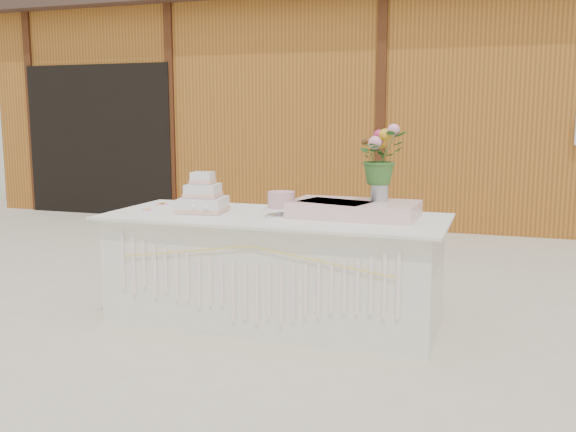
% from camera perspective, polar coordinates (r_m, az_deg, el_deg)
% --- Properties ---
extents(ground, '(80.00, 80.00, 0.00)m').
position_cam_1_polar(ground, '(4.69, -1.19, -9.28)').
color(ground, beige).
rests_on(ground, ground).
extents(barn, '(12.60, 4.60, 3.30)m').
position_cam_1_polar(barn, '(10.30, 10.27, 9.97)').
color(barn, '#9F5F21').
rests_on(barn, ground).
extents(cake_table, '(2.40, 1.00, 0.77)m').
position_cam_1_polar(cake_table, '(4.58, -1.22, -4.68)').
color(cake_table, white).
rests_on(cake_table, ground).
extents(wedding_cake, '(0.37, 0.37, 0.29)m').
position_cam_1_polar(wedding_cake, '(4.68, -7.56, 1.55)').
color(wedding_cake, white).
rests_on(wedding_cake, cake_table).
extents(pink_cake_stand, '(0.24, 0.24, 0.17)m').
position_cam_1_polar(pink_cake_stand, '(4.44, -0.59, 1.20)').
color(pink_cake_stand, white).
rests_on(pink_cake_stand, cake_table).
extents(satin_runner, '(0.87, 0.52, 0.11)m').
position_cam_1_polar(satin_runner, '(4.44, 5.90, 0.60)').
color(satin_runner, '#FECFCC').
rests_on(satin_runner, cake_table).
extents(flower_vase, '(0.12, 0.12, 0.17)m').
position_cam_1_polar(flower_vase, '(4.45, 8.15, 2.36)').
color(flower_vase, '#B6B6BB').
rests_on(flower_vase, satin_runner).
extents(bouquet, '(0.44, 0.44, 0.37)m').
position_cam_1_polar(bouquet, '(4.43, 8.22, 5.81)').
color(bouquet, '#356528').
rests_on(bouquet, flower_vase).
extents(loose_flowers, '(0.15, 0.35, 0.02)m').
position_cam_1_polar(loose_flowers, '(5.01, -11.77, 0.88)').
color(loose_flowers, pink).
rests_on(loose_flowers, cake_table).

